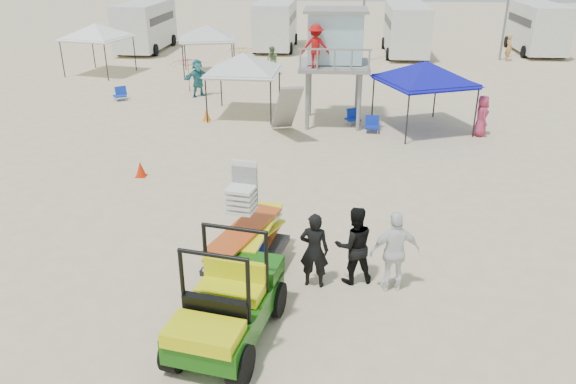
# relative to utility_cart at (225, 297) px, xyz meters

# --- Properties ---
(ground) EXTENTS (140.00, 140.00, 0.00)m
(ground) POSITION_rel_utility_cart_xyz_m (0.27, 1.08, -0.98)
(ground) COLOR beige
(ground) RESTS_ON ground
(utility_cart) EXTENTS (1.86, 2.97, 2.10)m
(utility_cart) POSITION_rel_utility_cart_xyz_m (0.00, 0.00, 0.00)
(utility_cart) COLOR #15550D
(utility_cart) RESTS_ON ground
(surf_trailer) EXTENTS (1.76, 2.72, 2.37)m
(surf_trailer) POSITION_rel_utility_cart_xyz_m (0.01, 2.34, -0.01)
(surf_trailer) COLOR black
(surf_trailer) RESTS_ON ground
(man_left) EXTENTS (0.67, 0.47, 1.73)m
(man_left) POSITION_rel_utility_cart_xyz_m (1.52, 2.04, -0.11)
(man_left) COLOR black
(man_left) RESTS_ON ground
(man_mid) EXTENTS (1.01, 0.87, 1.78)m
(man_mid) POSITION_rel_utility_cart_xyz_m (2.37, 2.29, -0.09)
(man_mid) COLOR black
(man_mid) RESTS_ON ground
(man_right) EXTENTS (1.14, 0.67, 1.83)m
(man_right) POSITION_rel_utility_cart_xyz_m (3.22, 2.04, -0.06)
(man_right) COLOR white
(man_right) RESTS_ON ground
(lifeguard_tower) EXTENTS (2.83, 2.83, 4.46)m
(lifeguard_tower) POSITION_rel_utility_cart_xyz_m (1.62, 14.54, 2.35)
(lifeguard_tower) COLOR gray
(lifeguard_tower) RESTS_ON ground
(canopy_blue) EXTENTS (4.04, 4.04, 3.16)m
(canopy_blue) POSITION_rel_utility_cart_xyz_m (5.26, 13.79, 1.63)
(canopy_blue) COLOR black
(canopy_blue) RESTS_ON ground
(canopy_white_a) EXTENTS (2.93, 2.93, 3.10)m
(canopy_white_a) POSITION_rel_utility_cart_xyz_m (-2.15, 15.24, 1.58)
(canopy_white_a) COLOR black
(canopy_white_a) RESTS_ON ground
(canopy_white_b) EXTENTS (3.59, 3.59, 3.25)m
(canopy_white_b) POSITION_rel_utility_cart_xyz_m (-11.84, 23.02, 1.73)
(canopy_white_b) COLOR black
(canopy_white_b) RESTS_ON ground
(canopy_white_c) EXTENTS (3.54, 3.54, 3.18)m
(canopy_white_c) POSITION_rel_utility_cart_xyz_m (-5.59, 23.60, 1.65)
(canopy_white_c) COLOR black
(canopy_white_c) RESTS_ON ground
(umbrella_a) EXTENTS (2.09, 2.12, 1.71)m
(umbrella_a) POSITION_rel_utility_cart_xyz_m (-5.64, 19.22, -0.12)
(umbrella_a) COLOR red
(umbrella_a) RESTS_ON ground
(umbrella_b) EXTENTS (2.71, 2.72, 1.77)m
(umbrella_b) POSITION_rel_utility_cart_xyz_m (-3.45, 22.64, -0.09)
(umbrella_b) COLOR gold
(umbrella_b) RESTS_ON ground
(cone_near) EXTENTS (0.34, 0.34, 0.50)m
(cone_near) POSITION_rel_utility_cart_xyz_m (-4.33, 7.85, -0.73)
(cone_near) COLOR red
(cone_near) RESTS_ON ground
(cone_far) EXTENTS (0.34, 0.34, 0.50)m
(cone_far) POSITION_rel_utility_cart_xyz_m (-3.64, 14.25, -0.73)
(cone_far) COLOR orange
(cone_far) RESTS_ON ground
(beach_chair_a) EXTENTS (0.73, 0.83, 0.64)m
(beach_chair_a) POSITION_rel_utility_cart_xyz_m (-8.55, 17.32, -0.67)
(beach_chair_a) COLOR #1034B6
(beach_chair_a) RESTS_ON ground
(beach_chair_b) EXTENTS (0.70, 0.78, 0.64)m
(beach_chair_b) POSITION_rel_utility_cart_xyz_m (2.55, 14.33, -0.67)
(beach_chair_b) COLOR #102EB0
(beach_chair_b) RESTS_ON ground
(beach_chair_c) EXTENTS (0.55, 0.59, 0.64)m
(beach_chair_c) POSITION_rel_utility_cart_xyz_m (3.29, 13.32, -0.67)
(beach_chair_c) COLOR #0F27A7
(beach_chair_c) RESTS_ON ground
(rv_far_left) EXTENTS (2.64, 6.80, 3.25)m
(rv_far_left) POSITION_rel_utility_cart_xyz_m (-11.73, 31.07, 0.82)
(rv_far_left) COLOR silver
(rv_far_left) RESTS_ON ground
(rv_mid_left) EXTENTS (2.65, 6.50, 3.25)m
(rv_mid_left) POSITION_rel_utility_cart_xyz_m (-2.73, 32.57, 0.82)
(rv_mid_left) COLOR silver
(rv_mid_left) RESTS_ON ground
(rv_mid_right) EXTENTS (2.64, 7.00, 3.25)m
(rv_mid_right) POSITION_rel_utility_cart_xyz_m (6.27, 31.07, 0.82)
(rv_mid_right) COLOR silver
(rv_mid_right) RESTS_ON ground
(rv_far_right) EXTENTS (2.64, 6.60, 3.25)m
(rv_far_right) POSITION_rel_utility_cart_xyz_m (15.27, 32.57, 0.82)
(rv_far_right) COLOR silver
(rv_far_right) RESTS_ON ground
(distant_beachgoers) EXTENTS (18.68, 16.87, 1.80)m
(distant_beachgoers) POSITION_rel_utility_cart_xyz_m (0.15, 19.91, -0.13)
(distant_beachgoers) COLOR tan
(distant_beachgoers) RESTS_ON ground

